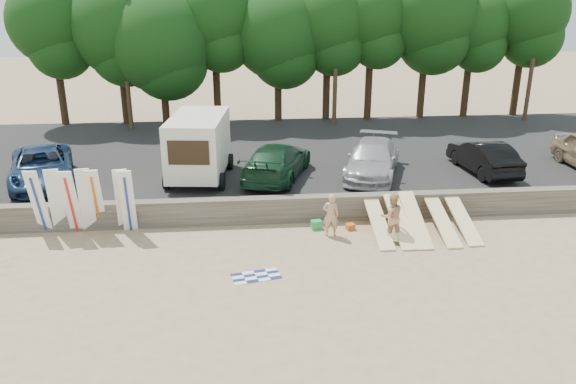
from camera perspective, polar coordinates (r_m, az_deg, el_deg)
name	(u,v)px	position (r m, az deg, el deg)	size (l,w,h in m)	color
ground	(355,253)	(19.26, 6.77, -6.21)	(120.00, 120.00, 0.00)	tan
seawall	(339,207)	(21.74, 5.23, -1.56)	(44.00, 0.50, 1.00)	#6B6356
parking_lot	(313,156)	(28.80, 2.58, 3.64)	(44.00, 14.50, 0.70)	#282828
treeline	(282,23)	(34.54, -0.57, 16.76)	(33.18, 6.59, 9.34)	#382616
utility_poles	(336,44)	(33.51, 4.92, 14.77)	(25.80, 0.26, 9.00)	#473321
box_trailer	(199,144)	(24.16, -9.07, 4.83)	(2.87, 4.53, 2.74)	beige
car_0	(42,167)	(25.61, -23.73, 2.37)	(2.45, 5.32, 1.48)	navy
car_1	(277,161)	(24.19, -1.14, 3.18)	(2.12, 5.22, 1.52)	#12331F
car_2	(373,159)	(24.81, 8.58, 3.34)	(2.06, 5.08, 1.47)	#A3A2A7
car_3	(483,157)	(26.41, 19.24, 3.41)	(1.52, 4.35, 1.43)	black
surfboard_upright_0	(38,202)	(21.90, -24.04, -0.96)	(0.50, 0.06, 2.60)	white
surfboard_upright_1	(56,201)	(21.77, -22.49, -0.85)	(0.50, 0.06, 2.60)	white
surfboard_upright_2	(71,202)	(21.50, -21.19, -0.96)	(0.50, 0.06, 2.60)	white
surfboard_upright_3	(86,200)	(21.43, -19.81, -0.81)	(0.50, 0.06, 2.60)	white
surfboard_upright_4	(96,200)	(21.42, -18.95, -0.78)	(0.50, 0.06, 2.60)	white
surfboard_upright_5	(123,200)	(21.11, -16.44, -0.78)	(0.50, 0.06, 2.60)	white
surfboard_upright_6	(127,201)	(20.96, -16.00, -0.90)	(0.50, 0.06, 2.60)	white
surfboard_low_0	(378,222)	(20.62, 9.18, -3.06)	(0.56, 3.00, 0.07)	beige
surfboard_low_1	(400,221)	(20.75, 11.26, -2.89)	(0.56, 3.00, 0.07)	beige
surfboard_low_2	(415,219)	(20.86, 12.79, -2.71)	(0.56, 3.00, 0.07)	beige
surfboard_low_3	(442,221)	(21.28, 15.38, -2.84)	(0.56, 3.00, 0.07)	beige
surfboard_low_4	(462,219)	(21.65, 17.30, -2.60)	(0.56, 3.00, 0.07)	beige
beachgoer_a	(331,215)	(20.18, 4.36, -2.35)	(0.59, 0.39, 1.61)	tan
beachgoer_b	(392,217)	(20.16, 10.47, -2.48)	(0.84, 0.66, 1.73)	tan
cooler	(316,225)	(20.98, 2.89, -3.33)	(0.38, 0.30, 0.32)	green
gear_bag	(350,227)	(21.03, 6.35, -3.52)	(0.30, 0.25, 0.22)	#C65D17
beach_towel	(256,276)	(17.72, -3.26, -8.53)	(1.50, 1.50, 0.00)	white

